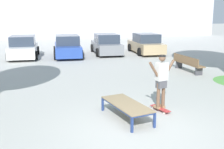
# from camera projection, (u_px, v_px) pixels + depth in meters

# --- Properties ---
(ground_plane) EXTENTS (120.00, 120.00, 0.00)m
(ground_plane) POSITION_uv_depth(u_px,v_px,m) (137.00, 130.00, 7.35)
(ground_plane) COLOR #A8A8A3
(skate_box) EXTENTS (1.07, 2.00, 0.46)m
(skate_box) POSITION_uv_depth(u_px,v_px,m) (127.00, 105.00, 8.08)
(skate_box) COLOR navy
(skate_box) RESTS_ON ground
(skateboard) EXTENTS (0.38, 0.82, 0.09)m
(skateboard) POSITION_uv_depth(u_px,v_px,m) (160.00, 108.00, 8.79)
(skateboard) COLOR #B23333
(skateboard) RESTS_ON ground
(skater) EXTENTS (0.99, 0.36, 1.69)m
(skater) POSITION_uv_depth(u_px,v_px,m) (161.00, 78.00, 8.57)
(skater) COLOR brown
(skater) RESTS_ON skateboard
(car_white) EXTENTS (2.15, 4.32, 1.50)m
(car_white) POSITION_uv_depth(u_px,v_px,m) (23.00, 48.00, 18.99)
(car_white) COLOR silver
(car_white) RESTS_ON ground
(car_blue) EXTENTS (2.18, 4.33, 1.50)m
(car_blue) POSITION_uv_depth(u_px,v_px,m) (67.00, 47.00, 19.44)
(car_blue) COLOR #28479E
(car_blue) RESTS_ON ground
(car_grey) EXTENTS (2.16, 4.32, 1.50)m
(car_grey) POSITION_uv_depth(u_px,v_px,m) (106.00, 45.00, 20.70)
(car_grey) COLOR slate
(car_grey) RESTS_ON ground
(car_tan) EXTENTS (2.16, 4.32, 1.50)m
(car_tan) POSITION_uv_depth(u_px,v_px,m) (146.00, 44.00, 21.00)
(car_tan) COLOR tan
(car_tan) RESTS_ON ground
(park_bench) EXTENTS (0.44, 2.40, 0.83)m
(park_bench) POSITION_uv_depth(u_px,v_px,m) (188.00, 63.00, 14.55)
(park_bench) COLOR brown
(park_bench) RESTS_ON ground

